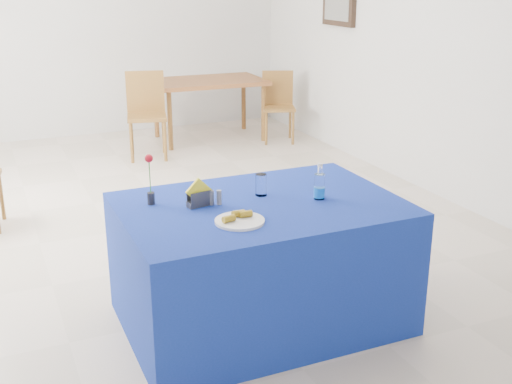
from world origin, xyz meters
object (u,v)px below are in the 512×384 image
blue_table (261,263)px  chair_bg_right (278,101)px  plate (240,221)px  water_bottle (319,187)px  oak_table (209,86)px  chair_bg_left (146,108)px

blue_table → chair_bg_right: (2.02, 3.99, 0.12)m
blue_table → plate: bearing=-134.3°
water_bottle → chair_bg_right: 4.40m
water_bottle → plate: bearing=-164.1°
chair_bg_right → water_bottle: bearing=-92.3°
blue_table → oak_table: blue_table is taller
oak_table → chair_bg_left: 1.04m
plate → chair_bg_right: chair_bg_right is taller
plate → water_bottle: (0.57, 0.16, 0.06)m
plate → blue_table: (0.23, 0.23, -0.39)m
oak_table → chair_bg_right: (0.77, -0.40, -0.18)m
water_bottle → oak_table: 4.56m
water_bottle → chair_bg_left: water_bottle is taller
water_bottle → blue_table: bearing=168.4°
plate → blue_table: plate is taller
oak_table → chair_bg_left: chair_bg_left is taller
water_bottle → chair_bg_left: 4.00m
plate → water_bottle: size_ratio=1.24×
oak_table → chair_bg_left: size_ratio=1.43×
oak_table → chair_bg_right: size_ratio=1.60×
oak_table → chair_bg_left: (-0.92, -0.47, -0.12)m
blue_table → oak_table: bearing=74.2°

